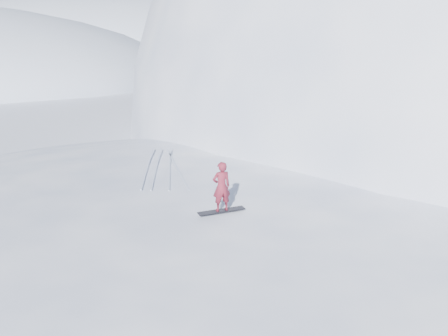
# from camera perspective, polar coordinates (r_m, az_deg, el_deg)

# --- Properties ---
(ground) EXTENTS (400.00, 400.00, 0.00)m
(ground) POSITION_cam_1_polar(r_m,az_deg,el_deg) (15.28, -6.23, -13.17)
(ground) COLOR white
(ground) RESTS_ON ground
(near_ridge) EXTENTS (36.00, 28.00, 4.80)m
(near_ridge) POSITION_cam_1_polar(r_m,az_deg,el_deg) (17.78, -1.25, -8.51)
(near_ridge) COLOR white
(near_ridge) RESTS_ON ground
(peak_shoulder) EXTENTS (28.00, 24.00, 18.00)m
(peak_shoulder) POSITION_cam_1_polar(r_m,az_deg,el_deg) (34.63, 16.68, 3.49)
(peak_shoulder) COLOR white
(peak_shoulder) RESTS_ON ground
(far_ridge_c) EXTENTS (140.00, 90.00, 36.00)m
(far_ridge_c) POSITION_cam_1_polar(r_m,az_deg,el_deg) (130.37, -15.00, 13.04)
(far_ridge_c) COLOR white
(far_ridge_c) RESTS_ON ground
(wind_bumps) EXTENTS (16.00, 14.40, 1.00)m
(wind_bumps) POSITION_cam_1_polar(r_m,az_deg,el_deg) (17.21, -6.79, -9.54)
(wind_bumps) COLOR white
(wind_bumps) RESTS_ON ground
(snowboard) EXTENTS (1.49, 0.92, 0.03)m
(snowboard) POSITION_cam_1_polar(r_m,az_deg,el_deg) (13.64, -0.33, -5.60)
(snowboard) COLOR black
(snowboard) RESTS_ON near_ridge
(snowboarder) EXTENTS (0.68, 0.59, 1.57)m
(snowboarder) POSITION_cam_1_polar(r_m,az_deg,el_deg) (13.35, -0.34, -2.44)
(snowboarder) COLOR maroon
(snowboarder) RESTS_ON snowboard
(board_tracks) EXTENTS (2.74, 5.93, 0.04)m
(board_tracks) POSITION_cam_1_polar(r_m,az_deg,el_deg) (18.40, -8.02, 0.29)
(board_tracks) COLOR silver
(board_tracks) RESTS_ON ground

